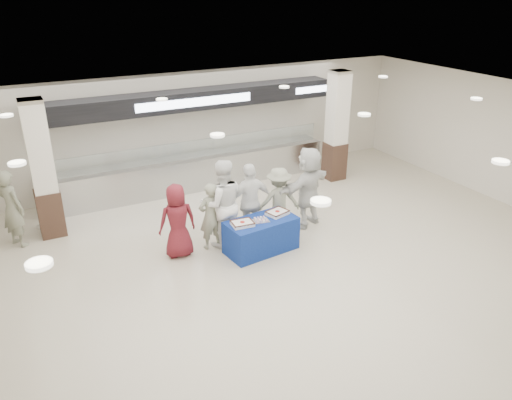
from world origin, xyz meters
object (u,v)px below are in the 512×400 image
cupcake_tray (261,220)px  civilian_maroon (177,221)px  soldier_b (278,200)px  soldier_a (210,216)px  chef_short (250,202)px  soldier_bg (12,208)px  display_table (261,235)px  sheet_cake_left (242,223)px  civilian_white (308,187)px  sheet_cake_right (277,212)px  chef_tall (222,204)px

cupcake_tray → civilian_maroon: (-1.64, 0.68, 0.04)m
cupcake_tray → soldier_b: size_ratio=0.24×
soldier_a → chef_short: bearing=174.3°
cupcake_tray → soldier_bg: soldier_bg is taller
display_table → civilian_maroon: 1.84m
sheet_cake_left → soldier_b: 1.43m
civilian_maroon → civilian_white: 3.27m
sheet_cake_right → soldier_a: (-1.36, 0.55, -0.03)m
civilian_maroon → civilian_white: size_ratio=0.83×
cupcake_tray → soldier_a: size_ratio=0.25×
sheet_cake_right → chef_short: chef_short is taller
soldier_b → soldier_bg: bearing=-7.3°
soldier_b → chef_tall: bearing=13.6°
display_table → chef_tall: size_ratio=0.77×
sheet_cake_left → civilian_white: size_ratio=0.24×
chef_tall → civilian_white: 2.22m
chef_tall → civilian_white: chef_tall is taller
display_table → soldier_bg: (-4.74, 2.75, 0.52)m
cupcake_tray → civilian_white: size_ratio=0.19×
sheet_cake_right → civilian_white: 1.29m
sheet_cake_left → chef_short: chef_short is taller
chef_short → soldier_bg: 5.25m
cupcake_tray → civilian_maroon: 1.77m
civilian_maroon → soldier_a: (0.75, 0.00, -0.05)m
chef_tall → soldier_b: 1.43m
soldier_b → display_table: bearing=52.5°
civilian_maroon → civilian_white: civilian_white is taller
display_table → cupcake_tray: size_ratio=4.11×
chef_short → soldier_a: bearing=0.2°
civilian_maroon → chef_short: size_ratio=0.90×
sheet_cake_right → civilian_maroon: (-2.12, 0.55, 0.02)m
sheet_cake_left → sheet_cake_right: bearing=7.9°
soldier_bg → soldier_b: bearing=-144.2°
soldier_a → soldier_bg: size_ratio=0.86×
display_table → sheet_cake_left: sheet_cake_left is taller
soldier_a → chef_tall: 0.37m
cupcake_tray → soldier_b: (0.82, 0.68, 0.02)m
soldier_b → civilian_maroon: bearing=13.6°
sheet_cake_left → soldier_b: bearing=28.4°
sheet_cake_right → cupcake_tray: (-0.48, -0.13, -0.02)m
sheet_cake_right → soldier_a: 1.47m
cupcake_tray → soldier_a: (-0.89, 0.68, -0.01)m
sheet_cake_right → soldier_bg: size_ratio=0.30×
cupcake_tray → soldier_bg: bearing=149.3°
soldier_a → chef_short: 0.99m
sheet_cake_left → soldier_bg: 5.11m
sheet_cake_left → sheet_cake_right: same height
soldier_a → sheet_cake_left: bearing=116.6°
sheet_cake_right → cupcake_tray: bearing=-165.1°
soldier_a → soldier_bg: 4.37m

